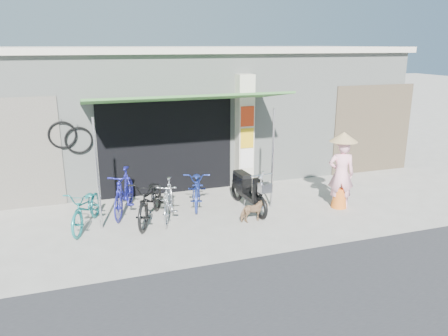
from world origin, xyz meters
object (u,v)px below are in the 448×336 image
object	(u,v)px
bike_navy	(197,187)
moped	(248,190)
bike_blue	(124,192)
nun	(341,171)
bike_silver	(168,200)
street_dog	(254,211)
bike_black	(151,199)
bike_teal	(87,208)

from	to	relation	value
bike_navy	moped	distance (m)	1.22
bike_blue	nun	world-z (taller)	nun
bike_silver	street_dog	xyz separation A→B (m)	(1.72, -0.73, -0.21)
bike_blue	bike_black	size ratio (longest dim) A/B	0.91
bike_silver	nun	distance (m)	4.04
bike_navy	nun	distance (m)	3.40
bike_teal	bike_navy	xyz separation A→B (m)	(2.56, 0.57, 0.01)
street_dog	moped	bearing A→B (deg)	-21.25
bike_blue	street_dog	world-z (taller)	bike_blue
bike_silver	nun	bearing A→B (deg)	9.78
bike_navy	moped	world-z (taller)	moped
bike_blue	bike_silver	distance (m)	1.11
bike_silver	street_dog	world-z (taller)	bike_silver
bike_teal	bike_black	world-z (taller)	bike_black
bike_blue	moped	bearing A→B (deg)	7.25
moped	nun	bearing A→B (deg)	-20.73
bike_black	bike_navy	world-z (taller)	bike_black
bike_navy	street_dog	bearing A→B (deg)	-42.06
bike_teal	bike_navy	distance (m)	2.62
street_dog	nun	xyz separation A→B (m)	(2.26, 0.18, 0.65)
bike_teal	moped	size ratio (longest dim) A/B	0.92
bike_silver	bike_navy	size ratio (longest dim) A/B	0.88
bike_blue	bike_teal	bearing A→B (deg)	-126.78
bike_navy	nun	xyz separation A→B (m)	(3.13, -1.25, 0.44)
bike_black	bike_navy	xyz separation A→B (m)	(1.22, 0.64, -0.04)
bike_teal	bike_blue	xyz separation A→B (m)	(0.83, 0.55, 0.08)
bike_silver	nun	size ratio (longest dim) A/B	0.84
bike_black	street_dog	size ratio (longest dim) A/B	3.22
bike_teal	bike_black	bearing A→B (deg)	17.27
street_dog	nun	size ratio (longest dim) A/B	0.32
bike_black	bike_silver	xyz separation A→B (m)	(0.37, -0.05, -0.04)
bike_navy	nun	bearing A→B (deg)	-4.98
bike_black	bike_teal	bearing A→B (deg)	-159.97
bike_silver	street_dog	size ratio (longest dim) A/B	2.59
bike_silver	bike_teal	bearing A→B (deg)	-166.65
bike_silver	bike_blue	bearing A→B (deg)	160.15
bike_silver	moped	world-z (taller)	moped
street_dog	moped	xyz separation A→B (m)	(0.17, 0.79, 0.22)
bike_black	moped	bearing A→B (deg)	23.42
street_dog	moped	distance (m)	0.84
bike_navy	bike_silver	bearing A→B (deg)	-124.01
bike_blue	bike_navy	size ratio (longest dim) A/B	1.00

